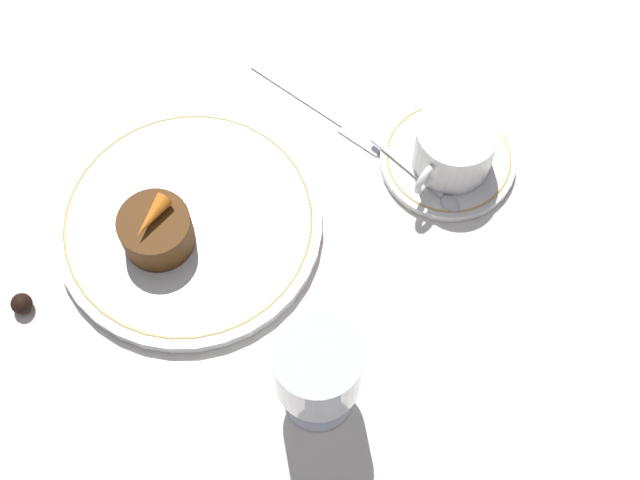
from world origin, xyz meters
The scene contains 10 objects.
ground_plane centered at (0.00, 0.00, 0.00)m, with size 3.00×3.00×0.00m, color white.
dinner_plate centered at (0.01, -0.05, 0.01)m, with size 0.27×0.27×0.01m.
saucer centered at (-0.21, 0.12, 0.01)m, with size 0.14×0.14×0.01m.
coffee_cup centered at (-0.21, 0.12, 0.04)m, with size 0.11×0.08×0.06m.
spoon centered at (-0.17, 0.11, 0.01)m, with size 0.02×0.12×0.00m.
wine_glass centered at (0.07, 0.16, 0.09)m, with size 0.08×0.08×0.13m.
fork centered at (-0.18, -0.01, 0.00)m, with size 0.02×0.18×0.01m.
dessert_cake centered at (0.04, -0.05, 0.04)m, with size 0.07×0.07×0.04m.
carrot_garnish centered at (0.04, -0.05, 0.07)m, with size 0.05×0.02×0.02m.
chocolate_truffle centered at (0.17, -0.11, 0.01)m, with size 0.02×0.02×0.02m.
Camera 1 is at (0.24, 0.30, 0.81)m, focal length 50.00 mm.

